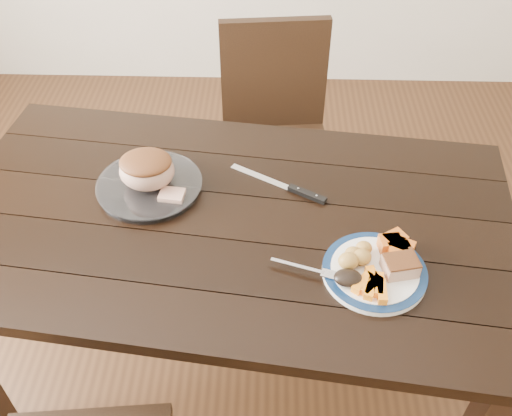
{
  "coord_description": "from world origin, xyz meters",
  "views": [
    {
      "loc": [
        0.11,
        -1.14,
        1.87
      ],
      "look_at": [
        0.08,
        -0.02,
        0.8
      ],
      "focal_mm": 40.0,
      "sensor_mm": 36.0,
      "label": 1
    }
  ],
  "objects_px": {
    "chair_far": "(276,128)",
    "serving_platter": "(150,186)",
    "roast_joint": "(147,171)",
    "fork": "(310,270)",
    "dinner_plate": "(374,272)",
    "carving_knife": "(295,190)",
    "dining_table": "(229,238)",
    "pork_slice": "(400,266)"
  },
  "relations": [
    {
      "from": "serving_platter",
      "to": "chair_far",
      "type": "bearing_deg",
      "value": 59.33
    },
    {
      "from": "chair_far",
      "to": "carving_knife",
      "type": "distance_m",
      "value": 0.67
    },
    {
      "from": "serving_platter",
      "to": "pork_slice",
      "type": "height_order",
      "value": "pork_slice"
    },
    {
      "from": "dining_table",
      "to": "dinner_plate",
      "type": "relative_size",
      "value": 6.44
    },
    {
      "from": "chair_far",
      "to": "roast_joint",
      "type": "xyz_separation_m",
      "value": [
        -0.37,
        -0.63,
        0.29
      ]
    },
    {
      "from": "dinner_plate",
      "to": "carving_knife",
      "type": "xyz_separation_m",
      "value": [
        -0.19,
        0.31,
        -0.0
      ]
    },
    {
      "from": "chair_far",
      "to": "dinner_plate",
      "type": "relative_size",
      "value": 3.52
    },
    {
      "from": "dining_table",
      "to": "chair_far",
      "type": "bearing_deg",
      "value": 79.47
    },
    {
      "from": "chair_far",
      "to": "fork",
      "type": "height_order",
      "value": "chair_far"
    },
    {
      "from": "dining_table",
      "to": "fork",
      "type": "bearing_deg",
      "value": -43.32
    },
    {
      "from": "pork_slice",
      "to": "roast_joint",
      "type": "height_order",
      "value": "roast_joint"
    },
    {
      "from": "roast_joint",
      "to": "fork",
      "type": "bearing_deg",
      "value": -34.52
    },
    {
      "from": "pork_slice",
      "to": "fork",
      "type": "height_order",
      "value": "pork_slice"
    },
    {
      "from": "serving_platter",
      "to": "dinner_plate",
      "type": "bearing_deg",
      "value": -26.37
    },
    {
      "from": "pork_slice",
      "to": "fork",
      "type": "distance_m",
      "value": 0.22
    },
    {
      "from": "serving_platter",
      "to": "fork",
      "type": "distance_m",
      "value": 0.56
    },
    {
      "from": "dinner_plate",
      "to": "serving_platter",
      "type": "xyz_separation_m",
      "value": [
        -0.62,
        0.31,
        0.0
      ]
    },
    {
      "from": "chair_far",
      "to": "serving_platter",
      "type": "bearing_deg",
      "value": 53.23
    },
    {
      "from": "dinner_plate",
      "to": "roast_joint",
      "type": "bearing_deg",
      "value": 153.63
    },
    {
      "from": "dinner_plate",
      "to": "fork",
      "type": "bearing_deg",
      "value": -177.67
    },
    {
      "from": "carving_knife",
      "to": "dining_table",
      "type": "bearing_deg",
      "value": -120.49
    },
    {
      "from": "dining_table",
      "to": "fork",
      "type": "distance_m",
      "value": 0.32
    },
    {
      "from": "serving_platter",
      "to": "pork_slice",
      "type": "relative_size",
      "value": 3.68
    },
    {
      "from": "dining_table",
      "to": "serving_platter",
      "type": "relative_size",
      "value": 5.63
    },
    {
      "from": "dinner_plate",
      "to": "carving_knife",
      "type": "relative_size",
      "value": 0.92
    },
    {
      "from": "chair_far",
      "to": "roast_joint",
      "type": "distance_m",
      "value": 0.79
    },
    {
      "from": "serving_platter",
      "to": "pork_slice",
      "type": "bearing_deg",
      "value": -24.72
    },
    {
      "from": "pork_slice",
      "to": "carving_knife",
      "type": "relative_size",
      "value": 0.28
    },
    {
      "from": "dining_table",
      "to": "dinner_plate",
      "type": "bearing_deg",
      "value": -27.67
    },
    {
      "from": "chair_far",
      "to": "pork_slice",
      "type": "bearing_deg",
      "value": 101.87
    },
    {
      "from": "chair_far",
      "to": "pork_slice",
      "type": "distance_m",
      "value": 1.03
    },
    {
      "from": "dining_table",
      "to": "chair_far",
      "type": "height_order",
      "value": "chair_far"
    },
    {
      "from": "dinner_plate",
      "to": "dining_table",
      "type": "bearing_deg",
      "value": 152.33
    },
    {
      "from": "fork",
      "to": "roast_joint",
      "type": "height_order",
      "value": "roast_joint"
    },
    {
      "from": "chair_far",
      "to": "serving_platter",
      "type": "relative_size",
      "value": 3.08
    },
    {
      "from": "dinner_plate",
      "to": "roast_joint",
      "type": "distance_m",
      "value": 0.7
    },
    {
      "from": "serving_platter",
      "to": "carving_knife",
      "type": "bearing_deg",
      "value": 0.18
    },
    {
      "from": "fork",
      "to": "pork_slice",
      "type": "bearing_deg",
      "value": 17.94
    },
    {
      "from": "chair_far",
      "to": "carving_knife",
      "type": "height_order",
      "value": "chair_far"
    },
    {
      "from": "fork",
      "to": "roast_joint",
      "type": "distance_m",
      "value": 0.56
    },
    {
      "from": "pork_slice",
      "to": "fork",
      "type": "relative_size",
      "value": 0.47
    },
    {
      "from": "serving_platter",
      "to": "roast_joint",
      "type": "bearing_deg",
      "value": 0.0
    }
  ]
}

